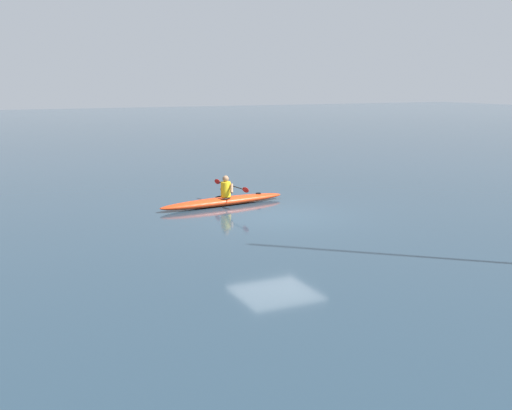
% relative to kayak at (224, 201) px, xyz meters
% --- Properties ---
extents(ground_plane, '(160.00, 160.00, 0.00)m').
position_rel_kayak_xyz_m(ground_plane, '(-0.84, 2.24, -0.15)').
color(ground_plane, '#233847').
extents(kayak, '(4.66, 1.13, 0.29)m').
position_rel_kayak_xyz_m(kayak, '(0.00, 0.00, 0.00)').
color(kayak, red).
rests_on(kayak, ground).
extents(kayaker, '(0.53, 2.32, 0.72)m').
position_rel_kayak_xyz_m(kayaker, '(-0.11, -0.01, 0.45)').
color(kayaker, yellow).
rests_on(kayaker, kayak).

